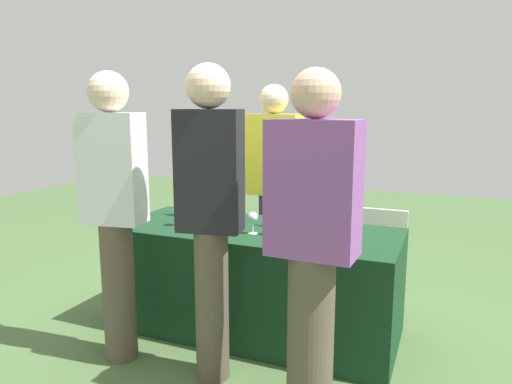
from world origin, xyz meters
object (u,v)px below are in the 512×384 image
wine_bottle_0 (191,201)px  menu_board (367,250)px  wine_bottle_1 (236,206)px  wine_bottle_2 (284,212)px  wine_bottle_3 (315,211)px  wine_glass_2 (276,220)px  guest_0 (114,205)px  guest_2 (313,238)px  wine_glass_1 (253,218)px  wine_glass_0 (179,210)px  wine_glass_3 (305,223)px  guest_1 (211,209)px  server_pouring (273,184)px

wine_bottle_0 → menu_board: size_ratio=0.47×
wine_bottle_1 → wine_bottle_2: 0.38m
wine_bottle_3 → wine_glass_2: size_ratio=2.26×
guest_0 → guest_2: guest_0 is taller
wine_bottle_0 → wine_glass_1: bearing=-23.9°
wine_bottle_2 → wine_glass_0: (-0.68, -0.24, -0.00)m
wine_glass_3 → wine_bottle_3: bearing=94.0°
wine_bottle_2 → wine_glass_3: wine_bottle_2 is taller
wine_glass_1 → guest_1: bearing=-93.2°
wine_bottle_2 → wine_bottle_3: bearing=20.6°
wine_glass_3 → guest_0: guest_0 is taller
server_pouring → wine_glass_1: bearing=100.5°
wine_bottle_3 → wine_glass_1: 0.45m
guest_2 → menu_board: bearing=93.3°
wine_glass_3 → wine_glass_1: bearing=180.0°
wine_bottle_3 → guest_2: (0.25, -0.94, 0.08)m
server_pouring → wine_glass_0: bearing=62.6°
wine_bottle_2 → wine_glass_2: (0.02, -0.21, -0.01)m
guest_2 → wine_glass_3: bearing=112.1°
wine_bottle_3 → guest_2: bearing=-75.2°
wine_bottle_2 → wine_bottle_3: size_ratio=0.96×
guest_2 → guest_0: bearing=177.6°
wine_glass_3 → guest_1: guest_1 is taller
wine_bottle_1 → wine_glass_1: size_ratio=2.13×
wine_glass_1 → wine_bottle_2: bearing=60.2°
wine_glass_0 → wine_glass_3: bearing=0.2°
wine_bottle_2 → guest_2: (0.44, -0.87, 0.09)m
guest_2 → wine_bottle_3: bearing=107.3°
wine_bottle_3 → wine_glass_3: bearing=-86.0°
wine_bottle_2 → menu_board: bearing=65.4°
wine_bottle_0 → guest_2: guest_2 is taller
wine_bottle_0 → server_pouring: bearing=47.6°
guest_1 → wine_glass_0: bearing=125.8°
wine_glass_3 → server_pouring: bearing=122.7°
guest_2 → wine_glass_1: bearing=134.5°
guest_1 → menu_board: (0.58, 1.66, -0.63)m
wine_bottle_1 → guest_2: size_ratio=0.18×
wine_bottle_0 → guest_2: bearing=-37.4°
wine_bottle_0 → wine_bottle_2: wine_bottle_0 is taller
wine_bottle_0 → wine_glass_2: size_ratio=2.35×
wine_glass_2 → server_pouring: server_pouring is taller
wine_glass_2 → guest_1: 0.58m
wine_bottle_0 → wine_bottle_3: wine_bottle_0 is taller
wine_bottle_1 → wine_glass_2: bearing=-31.5°
wine_glass_0 → guest_2: bearing=-29.4°
wine_glass_1 → menu_board: wine_glass_1 is taller
wine_bottle_2 → wine_glass_2: 0.21m
wine_bottle_0 → wine_bottle_1: wine_bottle_0 is taller
wine_bottle_0 → guest_1: 0.99m
wine_bottle_1 → wine_bottle_3: bearing=4.5°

